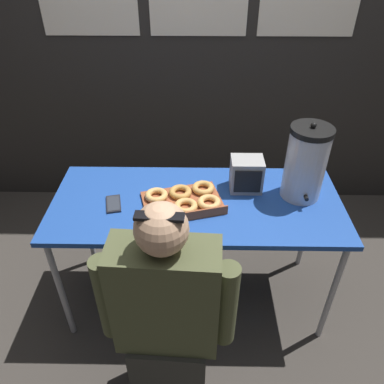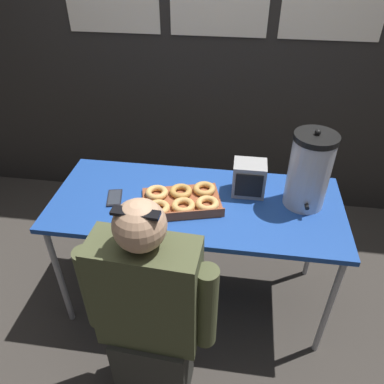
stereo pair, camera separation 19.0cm
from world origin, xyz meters
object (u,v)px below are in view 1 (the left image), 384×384
Objects in this scene: coffee_urn at (305,163)px; space_heater at (246,174)px; donut_box at (182,201)px; cell_phone at (113,204)px; person_seated at (167,322)px.

coffee_urn is 0.31m from space_heater.
space_heater is (0.33, 0.14, 0.07)m from donut_box.
person_seated is at bearing -73.79° from cell_phone.
person_seated reaches higher than space_heater.
coffee_urn is 0.99m from cell_phone.
donut_box is 0.36m from cell_phone.
space_heater is (-0.28, 0.05, -0.11)m from coffee_urn.
person_seated is (-0.66, -0.66, -0.38)m from coffee_urn.
cell_phone is at bearing -173.93° from coffee_urn.
person_seated is (-0.38, -0.71, -0.28)m from space_heater.
donut_box is at bearing -11.07° from cell_phone.
donut_box is at bearing -171.35° from coffee_urn.
coffee_urn is at bearing -131.75° from person_seated.
cell_phone is at bearing -57.96° from person_seated.
space_heater is 0.86m from person_seated.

